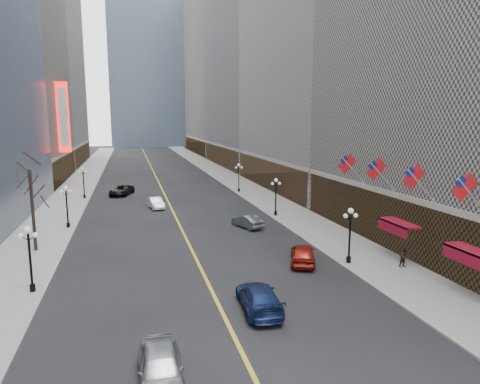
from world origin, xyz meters
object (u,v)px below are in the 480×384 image
streetlamp_west_3 (83,180)px  car_sb_mid (303,254)px  streetlamp_east_2 (276,193)px  car_nb_mid (156,203)px  streetlamp_east_3 (239,175)px  car_sb_near (259,298)px  car_sb_far (247,221)px  streetlamp_west_1 (30,252)px  streetlamp_west_2 (67,202)px  car_nb_far (122,190)px  streetlamp_east_1 (350,230)px  car_nb_near (161,368)px

streetlamp_west_3 → car_sb_mid: size_ratio=0.94×
streetlamp_east_2 → car_nb_mid: streetlamp_east_2 is taller
streetlamp_east_3 → car_sb_mid: bearing=-95.8°
car_sb_near → car_sb_far: car_sb_near is taller
streetlamp_east_2 → streetlamp_west_1: same height
streetlamp_west_2 → car_nb_far: streetlamp_west_2 is taller
car_nb_mid → streetlamp_west_1: bearing=-120.9°
car_sb_near → streetlamp_east_2: bearing=-107.1°
streetlamp_east_2 → car_sb_far: streetlamp_east_2 is taller
streetlamp_east_2 → car_nb_mid: bearing=147.9°
car_sb_near → streetlamp_west_2: bearing=-55.5°
streetlamp_east_1 → streetlamp_east_2: bearing=90.0°
streetlamp_east_3 → car_nb_far: 18.55m
streetlamp_east_1 → streetlamp_west_1: bearing=180.0°
car_sb_near → car_nb_far: bearing=-74.4°
car_sb_near → car_sb_mid: car_sb_mid is taller
car_sb_near → car_nb_near: bearing=48.4°
streetlamp_west_3 → car_sb_mid: 40.26m
streetlamp_west_3 → car_sb_mid: bearing=-60.0°
streetlamp_east_2 → car_nb_near: bearing=-117.6°
streetlamp_east_1 → streetlamp_west_1: (-23.60, 0.00, 0.00)m
streetlamp_east_2 → car_sb_mid: bearing=-101.8°
car_sb_near → streetlamp_west_1: bearing=-19.5°
streetlamp_east_1 → car_sb_mid: size_ratio=0.94×
streetlamp_east_3 → streetlamp_west_2: (-23.60, -18.00, 0.00)m
car_nb_near → car_sb_far: 28.38m
car_nb_near → car_sb_near: (6.43, 6.21, -0.04)m
streetlamp_west_2 → car_sb_mid: bearing=-40.0°
streetlamp_east_2 → car_nb_far: bearing=132.5°
streetlamp_east_3 → car_nb_far: size_ratio=0.80×
car_nb_mid → car_sb_mid: size_ratio=0.90×
streetlamp_east_1 → streetlamp_east_2: 18.00m
streetlamp_west_2 → car_nb_far: bearing=75.2°
streetlamp_west_1 → car_sb_near: 15.54m
streetlamp_east_3 → car_sb_mid: 35.07m
streetlamp_west_1 → car_sb_near: bearing=-23.9°
streetlamp_east_2 → car_sb_near: (-9.52, -24.23, -2.11)m
streetlamp_west_3 → streetlamp_east_1: bearing=-56.8°
streetlamp_east_1 → car_sb_far: streetlamp_east_1 is taller
car_nb_near → streetlamp_west_3: bearing=99.7°
streetlamp_east_3 → streetlamp_west_1: same height
car_sb_far → streetlamp_east_1: bearing=89.5°
car_sb_near → car_sb_far: size_ratio=1.29×
car_nb_far → car_sb_mid: car_sb_mid is taller
streetlamp_east_3 → streetlamp_east_2: bearing=-90.0°
car_nb_mid → car_nb_far: (-4.52, 11.36, 0.07)m
streetlamp_west_3 → car_sb_far: streetlamp_west_3 is taller
streetlamp_east_1 → streetlamp_west_2: same height
streetlamp_east_3 → streetlamp_west_3: bearing=180.0°
streetlamp_east_2 → car_sb_near: bearing=-111.4°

